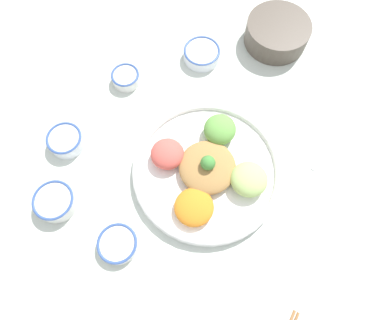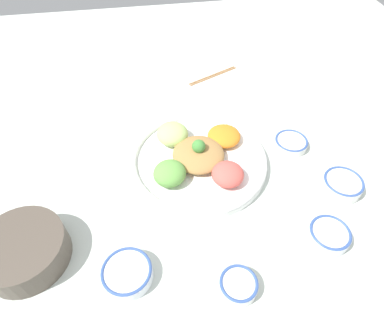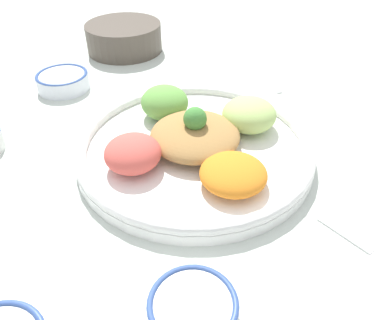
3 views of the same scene
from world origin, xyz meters
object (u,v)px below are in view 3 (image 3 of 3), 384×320
side_serving_bowl (124,36)px  serving_spoon_main (270,76)px  sauce_bowl_red (193,309)px  salad_platter (195,142)px  serving_spoon_extra (373,252)px  rice_bowl_plain (63,80)px

side_serving_bowl → serving_spoon_main: side_serving_bowl is taller
sauce_bowl_red → serving_spoon_main: sauce_bowl_red is taller
salad_platter → serving_spoon_extra: 0.32m
sauce_bowl_red → side_serving_bowl: bearing=108.4°
salad_platter → serving_spoon_main: bearing=64.2°
salad_platter → serving_spoon_extra: salad_platter is taller
side_serving_bowl → serving_spoon_main: 0.42m
serving_spoon_main → serving_spoon_extra: bearing=-1.6°
sauce_bowl_red → rice_bowl_plain: bearing=123.0°
sauce_bowl_red → salad_platter: bearing=94.1°
salad_platter → rice_bowl_plain: salad_platter is taller
salad_platter → side_serving_bowl: size_ratio=2.03×
rice_bowl_plain → serving_spoon_main: rice_bowl_plain is taller
sauce_bowl_red → side_serving_bowl: 0.82m
serving_spoon_extra → serving_spoon_main: bearing=-35.0°
sauce_bowl_red → serving_spoon_extra: bearing=25.6°
sauce_bowl_red → serving_spoon_main: (0.14, 0.63, -0.01)m
sauce_bowl_red → rice_bowl_plain: rice_bowl_plain is taller
rice_bowl_plain → side_serving_bowl: (0.09, 0.24, 0.02)m
salad_platter → serving_spoon_extra: size_ratio=3.77×
salad_platter → rice_bowl_plain: bearing=145.3°
rice_bowl_plain → salad_platter: bearing=-34.7°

